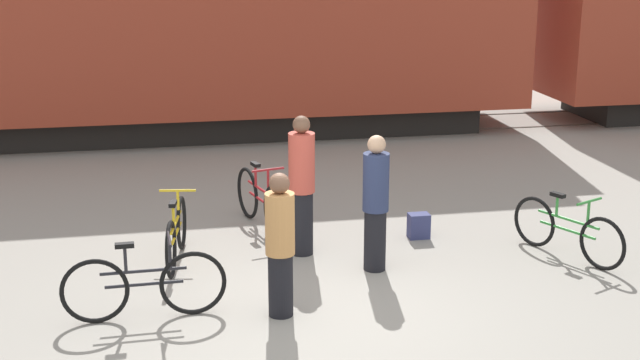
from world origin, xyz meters
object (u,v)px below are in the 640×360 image
person_in_red (302,185)px  person_in_navy (376,203)px  bicycle_green (567,231)px  bicycle_black (144,285)px  bicycle_yellow (176,234)px  person_in_tan (280,245)px  bicycle_maroon (261,201)px  backpack (419,226)px

person_in_red → person_in_navy: bearing=176.0°
bicycle_green → bicycle_black: size_ratio=0.91×
bicycle_yellow → person_in_red: (1.59, 0.00, 0.54)m
person_in_red → person_in_tan: bearing=111.8°
bicycle_black → person_in_red: size_ratio=0.97×
bicycle_black → bicycle_maroon: 3.20m
bicycle_green → person_in_navy: 2.55m
person_in_red → backpack: 1.84m
person_in_red → backpack: person_in_red is taller
bicycle_black → bicycle_maroon: (1.60, 2.77, 0.01)m
person_in_navy → person_in_tan: bearing=-158.0°
person_in_navy → person_in_red: bearing=119.5°
bicycle_green → backpack: (-1.62, 1.08, -0.19)m
bicycle_green → person_in_navy: (-2.50, 0.06, 0.50)m
person_in_tan → backpack: person_in_tan is taller
bicycle_green → bicycle_maroon: bicycle_maroon is taller
bicycle_yellow → person_in_red: 1.68m
bicycle_black → backpack: bicycle_black is taller
backpack → bicycle_green: bearing=-33.6°
bicycle_black → backpack: (3.65, 1.95, -0.21)m
bicycle_maroon → person_in_red: size_ratio=0.95×
bicycle_maroon → person_in_navy: 2.22m
person_in_tan → person_in_red: (0.55, 1.83, 0.11)m
backpack → bicycle_maroon: bearing=158.1°
bicycle_yellow → backpack: (3.25, 0.30, -0.20)m
person_in_navy → backpack: bearing=31.4°
person_in_tan → bicycle_green: bearing=100.1°
bicycle_yellow → person_in_navy: person_in_navy is taller
bicycle_black → person_in_navy: bearing=18.6°
bicycle_green → person_in_red: size_ratio=0.88×
bicycle_maroon → person_in_tan: person_in_tan is taller
bicycle_yellow → bicycle_green: size_ratio=1.07×
bicycle_maroon → bicycle_black: bearing=-120.1°
person_in_tan → bicycle_yellow: bearing=-155.8°
bicycle_green → bicycle_black: (-5.27, -0.88, 0.03)m
person_in_navy → backpack: size_ratio=4.97×
person_in_tan → backpack: (2.21, 2.13, -0.63)m
bicycle_yellow → backpack: 3.27m
bicycle_yellow → bicycle_black: bicycle_black is taller
bicycle_maroon → person_in_tan: bearing=-93.3°
bicycle_black → person_in_tan: bearing=-7.2°
person_in_red → backpack: bearing=-131.1°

